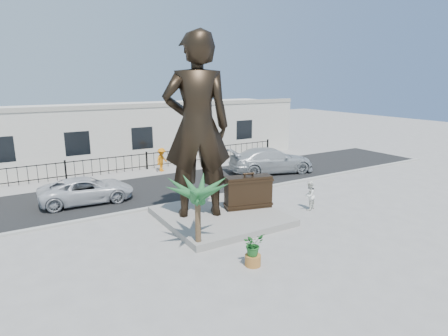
# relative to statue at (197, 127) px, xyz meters

# --- Properties ---
(ground) EXTENTS (100.00, 100.00, 0.00)m
(ground) POSITION_rel_statue_xyz_m (1.45, -1.90, -4.36)
(ground) COLOR #9E9991
(ground) RESTS_ON ground
(street) EXTENTS (40.00, 7.00, 0.01)m
(street) POSITION_rel_statue_xyz_m (1.45, 6.10, -4.35)
(street) COLOR black
(street) RESTS_ON ground
(curb) EXTENTS (40.00, 0.25, 0.12)m
(curb) POSITION_rel_statue_xyz_m (1.45, 2.60, -4.30)
(curb) COLOR #A5A399
(curb) RESTS_ON ground
(far_sidewalk) EXTENTS (40.00, 2.50, 0.02)m
(far_sidewalk) POSITION_rel_statue_xyz_m (1.45, 10.10, -4.35)
(far_sidewalk) COLOR #9E9991
(far_sidewalk) RESTS_ON ground
(plinth) EXTENTS (5.20, 5.20, 0.30)m
(plinth) POSITION_rel_statue_xyz_m (0.95, -0.40, -4.21)
(plinth) COLOR gray
(plinth) RESTS_ON ground
(fence) EXTENTS (22.00, 0.10, 1.20)m
(fence) POSITION_rel_statue_xyz_m (1.45, 10.90, -3.76)
(fence) COLOR black
(fence) RESTS_ON ground
(building) EXTENTS (28.00, 7.00, 4.40)m
(building) POSITION_rel_statue_xyz_m (1.45, 15.10, -2.16)
(building) COLOR silver
(building) RESTS_ON ground
(statue) EXTENTS (3.45, 2.84, 8.12)m
(statue) POSITION_rel_statue_xyz_m (0.00, 0.00, 0.00)
(statue) COLOR black
(statue) RESTS_ON plinth
(suitcase) EXTENTS (2.34, 1.24, 1.57)m
(suitcase) POSITION_rel_statue_xyz_m (2.50, -0.42, -3.27)
(suitcase) COLOR black
(suitcase) RESTS_ON plinth
(tourist) EXTENTS (0.88, 0.80, 1.47)m
(tourist) POSITION_rel_statue_xyz_m (5.42, -1.57, -3.62)
(tourist) COLOR white
(tourist) RESTS_ON ground
(car_white) EXTENTS (4.93, 2.52, 1.33)m
(car_white) POSITION_rel_statue_xyz_m (-3.84, 5.41, -3.68)
(car_white) COLOR silver
(car_white) RESTS_ON street
(car_silver) EXTENTS (6.36, 3.90, 1.72)m
(car_silver) POSITION_rel_statue_xyz_m (8.59, 5.50, -3.49)
(car_silver) COLOR #AAADAE
(car_silver) RESTS_ON street
(worker) EXTENTS (1.24, 1.11, 1.67)m
(worker) POSITION_rel_statue_xyz_m (2.15, 9.74, -3.50)
(worker) COLOR orange
(worker) RESTS_ON far_sidewalk
(palm_tree) EXTENTS (1.80, 1.80, 3.20)m
(palm_tree) POSITION_rel_statue_xyz_m (-1.39, -2.66, -4.36)
(palm_tree) COLOR #1E5327
(palm_tree) RESTS_ON ground
(planter) EXTENTS (0.56, 0.56, 0.40)m
(planter) POSITION_rel_statue_xyz_m (-0.37, -4.86, -4.16)
(planter) COLOR #A86A2C
(planter) RESTS_ON ground
(shrub) EXTENTS (0.79, 0.70, 0.80)m
(shrub) POSITION_rel_statue_xyz_m (-0.37, -4.86, -3.56)
(shrub) COLOR #1F6123
(shrub) RESTS_ON planter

